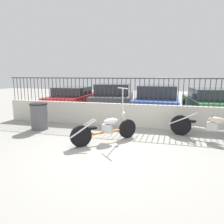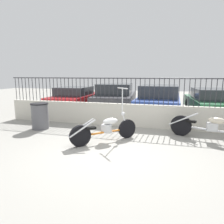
# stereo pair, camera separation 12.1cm
# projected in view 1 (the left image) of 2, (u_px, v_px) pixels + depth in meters

# --- Properties ---
(ground_plane) EXTENTS (40.00, 40.00, 0.00)m
(ground_plane) POSITION_uv_depth(u_px,v_px,m) (109.00, 153.00, 4.93)
(ground_plane) COLOR gray
(low_wall) EXTENTS (9.91, 0.18, 0.84)m
(low_wall) POSITION_uv_depth(u_px,v_px,m) (128.00, 115.00, 7.40)
(low_wall) COLOR beige
(low_wall) RESTS_ON ground_plane
(fence_railing) EXTENTS (9.91, 0.04, 0.95)m
(fence_railing) POSITION_uv_depth(u_px,v_px,m) (128.00, 87.00, 7.22)
(fence_railing) COLOR #2D2D33
(fence_railing) RESTS_ON low_wall
(motorcycle_orange) EXTENTS (1.59, 1.56, 1.53)m
(motorcycle_orange) POSITION_uv_depth(u_px,v_px,m) (103.00, 129.00, 5.61)
(motorcycle_orange) COLOR black
(motorcycle_orange) RESTS_ON ground_plane
(motorcycle_silver) EXTENTS (2.23, 1.01, 1.44)m
(motorcycle_silver) POSITION_uv_depth(u_px,v_px,m) (205.00, 126.00, 5.90)
(motorcycle_silver) COLOR black
(motorcycle_silver) RESTS_ON ground_plane
(trash_bin) EXTENTS (0.60, 0.60, 0.92)m
(trash_bin) POSITION_uv_depth(u_px,v_px,m) (39.00, 116.00, 7.01)
(trash_bin) COLOR #56565B
(trash_bin) RESTS_ON ground_plane
(car_red) EXTENTS (1.82, 4.05, 1.26)m
(car_red) POSITION_uv_depth(u_px,v_px,m) (74.00, 98.00, 10.85)
(car_red) COLOR black
(car_red) RESTS_ON ground_plane
(car_dark_grey) EXTENTS (2.25, 4.54, 1.45)m
(car_dark_grey) POSITION_uv_depth(u_px,v_px,m) (114.00, 98.00, 10.41)
(car_dark_grey) COLOR black
(car_dark_grey) RESTS_ON ground_plane
(car_blue) EXTENTS (1.99, 4.56, 1.42)m
(car_blue) POSITION_uv_depth(u_px,v_px,m) (158.00, 100.00, 9.57)
(car_blue) COLOR black
(car_blue) RESTS_ON ground_plane
(car_green) EXTENTS (2.08, 4.17, 1.27)m
(car_green) POSITION_uv_depth(u_px,v_px,m) (209.00, 102.00, 9.37)
(car_green) COLOR black
(car_green) RESTS_ON ground_plane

